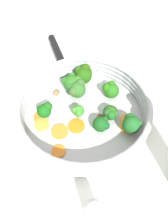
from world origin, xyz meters
The scene contains 25 objects.
ground_plane centered at (0.00, 0.00, 0.00)m, with size 4.00×4.00×0.00m, color white.
skillet centered at (0.00, 0.00, 0.01)m, with size 0.32×0.32×0.01m, color #B2B5B7.
skillet_rim_wall centered at (0.00, 0.00, 0.04)m, with size 0.33×0.33×0.06m.
skillet_handle centered at (-0.13, 0.21, 0.02)m, with size 0.02×0.02×0.18m, color black.
skillet_rivet_left centered at (-0.04, 0.15, 0.02)m, with size 0.01×0.01×0.01m, color #AEB3BB.
skillet_rivet_right centered at (-0.11, 0.10, 0.02)m, with size 0.01×0.01×0.01m, color #B6B4B8.
carrot_slice_0 centered at (0.11, 0.01, 0.01)m, with size 0.03×0.03×0.00m, color orange.
carrot_slice_1 centered at (0.12, -0.01, 0.01)m, with size 0.05×0.05×0.00m, color orange.
carrot_slice_2 centered at (-0.10, -0.05, 0.01)m, with size 0.04×0.04×0.01m, color #F99B3B.
carrot_slice_3 centered at (-0.11, -0.03, 0.01)m, with size 0.04×0.04×0.01m, color orange.
carrot_slice_4 centered at (-0.05, -0.06, 0.01)m, with size 0.04×0.04×0.01m, color orange.
carrot_slice_5 centered at (-0.04, -0.11, 0.01)m, with size 0.03×0.03×0.00m, color orange.
carrot_slice_6 centered at (-0.01, -0.04, 0.01)m, with size 0.04×0.04×0.00m, color orange.
broccoli_floret_0 centered at (0.12, -0.02, 0.05)m, with size 0.05×0.05×0.06m.
broccoli_floret_1 centered at (-0.05, 0.08, 0.04)m, with size 0.06×0.05×0.05m.
broccoli_floret_2 centered at (0.07, 0.00, 0.04)m, with size 0.04×0.04×0.04m.
broccoli_floret_3 centered at (-0.01, -0.01, 0.04)m, with size 0.03×0.03×0.04m.
broccoli_floret_4 centered at (-0.03, 0.06, 0.04)m, with size 0.05×0.05×0.05m.
broccoli_floret_5 centered at (0.06, 0.08, 0.04)m, with size 0.05×0.05×0.05m.
broccoli_floret_6 centered at (-0.03, 0.12, 0.04)m, with size 0.05×0.06×0.06m.
broccoli_floret_7 centered at (-0.09, -0.03, 0.04)m, with size 0.04×0.04×0.05m.
broccoli_floret_8 centered at (0.05, -0.03, 0.04)m, with size 0.04×0.04×0.04m.
mushroom_piece_0 centered at (-0.09, 0.06, 0.02)m, with size 0.02×0.02×0.01m, color brown.
mushroom_piece_1 centered at (0.04, 0.00, 0.02)m, with size 0.02×0.02×0.01m, color brown.
salt_shaker centered at (0.07, -0.23, 0.04)m, with size 0.03×0.03×0.09m.
Camera 1 is at (0.07, -0.32, 0.48)m, focal length 35.00 mm.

